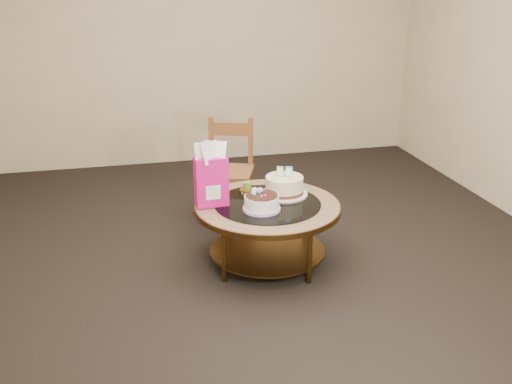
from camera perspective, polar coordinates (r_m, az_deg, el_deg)
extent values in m
plane|color=black|center=(4.14, 1.12, -6.99)|extent=(5.00, 5.00, 0.00)
cube|color=#C4B394|center=(6.14, -4.75, 14.97)|extent=(4.50, 0.02, 2.60)
cylinder|color=#553918|center=(4.31, 4.95, -2.79)|extent=(0.04, 0.04, 0.42)
cylinder|color=#553918|center=(4.32, -2.57, -2.70)|extent=(0.04, 0.04, 0.42)
cylinder|color=#553918|center=(3.81, -3.20, -6.14)|extent=(0.04, 0.04, 0.42)
cylinder|color=#553918|center=(3.80, 5.38, -6.25)|extent=(0.04, 0.04, 0.42)
cylinder|color=#553918|center=(4.10, 1.13, -5.76)|extent=(0.82, 0.82, 0.02)
cylinder|color=#553918|center=(3.96, 1.16, -1.47)|extent=(1.02, 1.02, 0.04)
cylinder|color=#947352|center=(3.95, 1.16, -1.28)|extent=(1.00, 1.00, 0.01)
cylinder|color=black|center=(3.95, 1.17, -1.17)|extent=(0.74, 0.74, 0.01)
cylinder|color=#BC98D7|center=(3.83, 0.56, -1.67)|extent=(0.25, 0.25, 0.02)
cylinder|color=white|center=(3.81, 0.56, -1.09)|extent=(0.23, 0.23, 0.10)
cylinder|color=black|center=(3.79, 0.57, -0.33)|extent=(0.22, 0.22, 0.01)
sphere|color=#BC98D7|center=(3.82, -0.13, 0.13)|extent=(0.05, 0.05, 0.05)
sphere|color=#BC98D7|center=(3.84, 0.42, 0.17)|extent=(0.04, 0.04, 0.04)
sphere|color=#BC98D7|center=(3.79, -0.25, -0.12)|extent=(0.04, 0.04, 0.04)
cone|color=#217C36|center=(3.81, 0.32, -0.14)|extent=(0.02, 0.03, 0.02)
cone|color=#217C36|center=(3.81, -0.49, -0.11)|extent=(0.03, 0.03, 0.02)
cone|color=#217C36|center=(3.85, 0.64, 0.10)|extent=(0.03, 0.03, 0.02)
cone|color=#217C36|center=(3.77, -0.01, -0.37)|extent=(0.03, 0.03, 0.02)
cylinder|color=white|center=(4.10, 2.83, -0.17)|extent=(0.34, 0.34, 0.01)
cylinder|color=#4B2615|center=(4.09, 2.84, 0.07)|extent=(0.28, 0.28, 0.02)
cylinder|color=beige|center=(4.07, 2.85, 0.88)|extent=(0.27, 0.27, 0.10)
cube|color=#4EA245|center=(4.04, 2.43, 2.07)|extent=(0.05, 0.03, 0.08)
cube|color=white|center=(4.04, 2.43, 2.07)|extent=(0.04, 0.03, 0.06)
cube|color=#459DEB|center=(4.04, 3.32, 2.03)|extent=(0.05, 0.03, 0.08)
cube|color=white|center=(4.04, 3.32, 2.03)|extent=(0.04, 0.03, 0.06)
cube|color=#D91483|center=(3.87, -4.50, 1.07)|extent=(0.22, 0.13, 0.34)
cube|color=silver|center=(3.89, -4.47, 0.24)|extent=(0.11, 0.13, 0.10)
cube|color=#D4B257|center=(4.15, -0.89, 0.08)|extent=(0.10, 0.10, 0.01)
cylinder|color=gold|center=(4.15, -0.89, 0.20)|extent=(0.11, 0.11, 0.01)
cylinder|color=olive|center=(4.13, -0.89, 0.63)|extent=(0.06, 0.06, 0.06)
cylinder|color=black|center=(4.12, -0.89, 1.05)|extent=(0.00, 0.00, 0.01)
cube|color=brown|center=(4.68, -2.80, 1.97)|extent=(0.50, 0.50, 0.04)
cube|color=brown|center=(4.63, -5.11, -1.07)|extent=(0.05, 0.05, 0.42)
cube|color=brown|center=(4.58, -1.02, -1.25)|extent=(0.05, 0.05, 0.42)
cube|color=brown|center=(4.94, -4.37, 0.38)|extent=(0.05, 0.05, 0.42)
cube|color=brown|center=(4.89, -0.53, 0.23)|extent=(0.05, 0.05, 0.42)
cube|color=brown|center=(4.80, -4.51, 5.08)|extent=(0.05, 0.05, 0.43)
cube|color=brown|center=(4.75, -0.55, 4.97)|extent=(0.05, 0.05, 0.43)
cube|color=brown|center=(4.75, -2.56, 6.32)|extent=(0.32, 0.14, 0.11)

